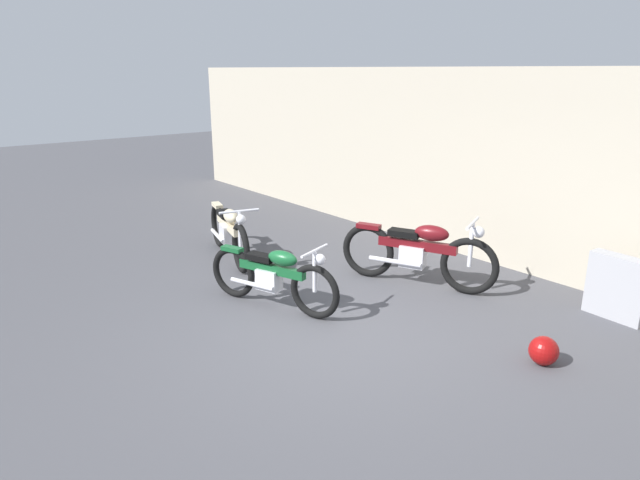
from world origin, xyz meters
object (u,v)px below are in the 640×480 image
Objects in this scene: motorcycle_green at (273,276)px; motorcycle_maroon at (418,252)px; stone_marker at (617,287)px; motorcycle_cream at (229,231)px; helmet at (544,351)px.

motorcycle_maroon is at bearing 53.36° from motorcycle_green.
stone_marker is 0.42× the size of motorcycle_green.
stone_marker is 0.38× the size of motorcycle_maroon.
motorcycle_maroon is 1.01× the size of motorcycle_cream.
motorcycle_cream is at bearing -152.85° from stone_marker.
motorcycle_maroon reaches higher than stone_marker.
motorcycle_cream is at bearing 146.13° from motorcycle_green.
motorcycle_maroon is (0.63, 1.96, 0.06)m from motorcycle_green.
helmet is 2.37m from motorcycle_maroon.
motorcycle_green is (-2.83, -2.99, 0.03)m from stone_marker.
motorcycle_cream is (-2.61, -1.43, -0.02)m from motorcycle_maroon.
motorcycle_maroon reaches higher than motorcycle_green.
helmet is 3.18m from motorcycle_green.
motorcycle_maroon is (-2.20, -1.03, 0.09)m from stone_marker.
motorcycle_maroon is 2.97m from motorcycle_cream.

